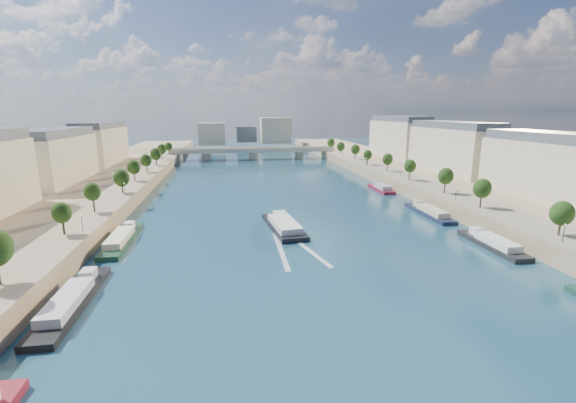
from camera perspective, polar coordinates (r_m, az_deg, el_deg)
name	(u,v)px	position (r m, az deg, el deg)	size (l,w,h in m)	color
ground	(284,211)	(128.89, -0.60, -1.43)	(700.00, 700.00, 0.00)	#0D2A3D
quay_left	(51,213)	(137.88, -31.71, -1.41)	(44.00, 520.00, 5.00)	#9E8460
quay_right	(480,197)	(155.79, 26.60, 0.66)	(44.00, 520.00, 5.00)	#9E8460
pave_left	(102,203)	(132.19, -25.85, -0.16)	(14.00, 520.00, 0.10)	gray
pave_right	(443,191)	(147.10, 21.94, 1.46)	(14.00, 520.00, 0.10)	gray
trees_left	(109,184)	(132.48, -25.02, 2.35)	(4.80, 268.80, 8.26)	#382B1E
trees_right	(425,172)	(153.75, 19.58, 4.19)	(4.80, 268.80, 8.26)	#382B1E
lamps_left	(107,201)	(120.98, -25.26, 0.09)	(0.36, 200.36, 4.28)	black
lamps_right	(424,181)	(148.65, 19.56, 2.84)	(0.36, 200.36, 4.28)	black
buildings_left	(17,163)	(151.76, -35.20, 4.70)	(16.00, 226.00, 23.20)	beige
buildings_right	(495,154)	(171.00, 28.34, 6.24)	(16.00, 226.00, 23.20)	beige
skyline	(251,132)	(343.99, -5.54, 10.20)	(79.00, 42.00, 22.00)	beige
bridge	(253,152)	(268.44, -5.14, 7.31)	(112.00, 12.00, 8.15)	#C1B79E
tour_barge	(284,226)	(109.44, -0.64, -3.61)	(10.03, 26.37, 3.64)	black
wake	(294,249)	(94.15, 0.85, -7.06)	(10.74, 26.02, 0.04)	silver
moored_barges_left	(29,355)	(65.49, -34.05, -18.34)	(5.00, 126.17, 3.60)	#1A2139
moored_barges_right	(502,249)	(104.97, 29.17, -6.16)	(5.00, 159.07, 3.60)	black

